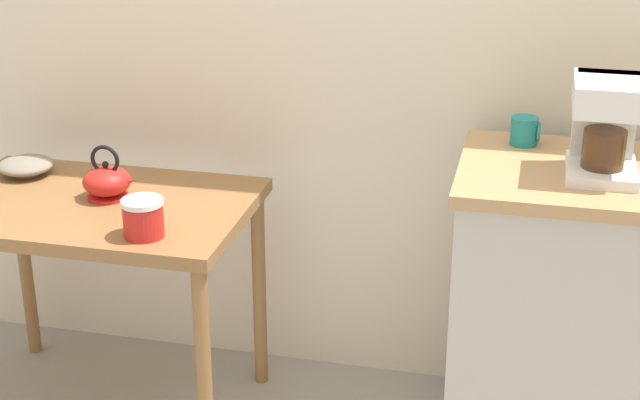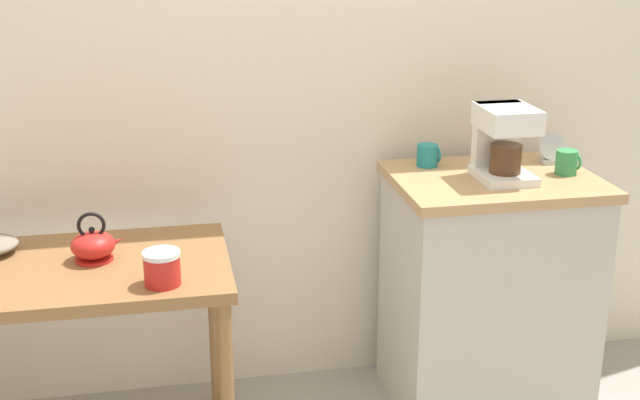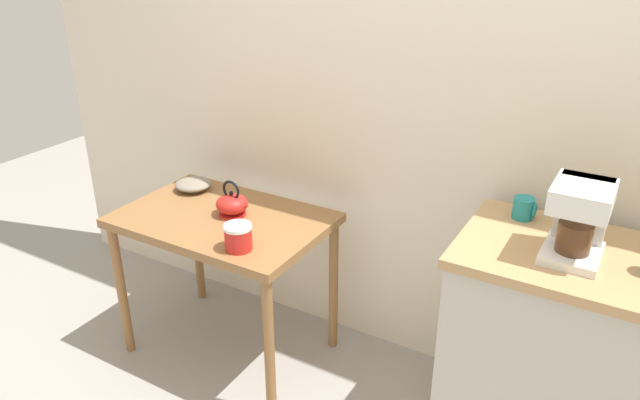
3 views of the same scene
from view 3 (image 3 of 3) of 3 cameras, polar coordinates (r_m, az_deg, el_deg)
ground_plane at (r=2.81m, az=3.43°, el=-18.01°), size 8.00×8.00×0.00m
back_wall at (r=2.51m, az=11.33°, el=12.65°), size 4.40×0.10×2.80m
wooden_table at (r=2.74m, az=-9.16°, el=-3.19°), size 0.92×0.62×0.72m
kitchen_counter at (r=2.42m, az=20.93°, el=-13.91°), size 0.72×0.56×0.91m
bowl_stoneware at (r=2.98m, az=-12.02°, el=1.48°), size 0.17×0.17×0.06m
teakettle at (r=2.68m, az=-8.37°, el=-0.39°), size 0.17×0.14×0.17m
canister_enamel at (r=2.40m, az=-7.81°, el=-3.53°), size 0.11×0.11×0.11m
coffee_maker at (r=2.10m, az=23.51°, el=-1.44°), size 0.18×0.22×0.26m
mug_dark_teal at (r=2.34m, az=18.89°, el=-0.76°), size 0.08×0.08×0.08m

